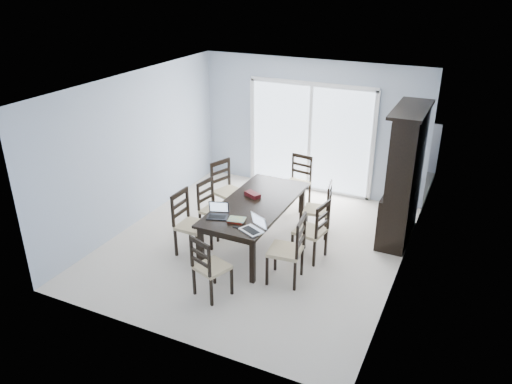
{
  "coord_description": "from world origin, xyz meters",
  "views": [
    {
      "loc": [
        3.02,
        -6.4,
        4.11
      ],
      "look_at": [
        0.0,
        0.0,
        0.93
      ],
      "focal_mm": 35.0,
      "sensor_mm": 36.0,
      "label": 1
    }
  ],
  "objects_px": {
    "chair_right_mid": "(316,225)",
    "cell_phone": "(237,227)",
    "hot_tub": "(306,148)",
    "chair_left_mid": "(211,202)",
    "dining_table": "(256,207)",
    "laptop_dark": "(217,214)",
    "laptop_silver": "(252,228)",
    "chair_left_far": "(225,183)",
    "game_box": "(253,195)",
    "chair_left_near": "(187,216)",
    "chair_right_near": "(293,243)",
    "china_hutch": "(404,177)",
    "chair_end_near": "(207,261)",
    "chair_end_far": "(299,176)",
    "chair_right_far": "(322,203)"
  },
  "relations": [
    {
      "from": "game_box",
      "to": "chair_right_near",
      "type": "bearing_deg",
      "value": -40.99
    },
    {
      "from": "chair_right_far",
      "to": "chair_end_near",
      "type": "xyz_separation_m",
      "value": [
        -0.83,
        -2.35,
        -0.01
      ]
    },
    {
      "from": "china_hutch",
      "to": "cell_phone",
      "type": "height_order",
      "value": "china_hutch"
    },
    {
      "from": "chair_right_mid",
      "to": "chair_left_near",
      "type": "bearing_deg",
      "value": 117.86
    },
    {
      "from": "chair_right_near",
      "to": "chair_end_far",
      "type": "relative_size",
      "value": 1.06
    },
    {
      "from": "laptop_silver",
      "to": "chair_end_far",
      "type": "bearing_deg",
      "value": 121.9
    },
    {
      "from": "chair_right_mid",
      "to": "chair_end_near",
      "type": "height_order",
      "value": "chair_right_mid"
    },
    {
      "from": "china_hutch",
      "to": "chair_right_near",
      "type": "relative_size",
      "value": 1.85
    },
    {
      "from": "chair_left_far",
      "to": "laptop_silver",
      "type": "bearing_deg",
      "value": 58.91
    },
    {
      "from": "chair_end_near",
      "to": "chair_right_mid",
      "type": "bearing_deg",
      "value": 77.17
    },
    {
      "from": "chair_right_mid",
      "to": "game_box",
      "type": "distance_m",
      "value": 1.19
    },
    {
      "from": "chair_right_near",
      "to": "chair_left_near",
      "type": "bearing_deg",
      "value": 81.2
    },
    {
      "from": "dining_table",
      "to": "chair_right_near",
      "type": "height_order",
      "value": "chair_right_near"
    },
    {
      "from": "hot_tub",
      "to": "chair_left_mid",
      "type": "bearing_deg",
      "value": -95.61
    },
    {
      "from": "chair_right_mid",
      "to": "cell_phone",
      "type": "xyz_separation_m",
      "value": [
        -0.9,
        -0.84,
        0.16
      ]
    },
    {
      "from": "chair_left_near",
      "to": "hot_tub",
      "type": "xyz_separation_m",
      "value": [
        0.38,
        4.34,
        -0.19
      ]
    },
    {
      "from": "dining_table",
      "to": "hot_tub",
      "type": "distance_m",
      "value": 3.72
    },
    {
      "from": "laptop_silver",
      "to": "game_box",
      "type": "xyz_separation_m",
      "value": [
        -0.49,
        1.06,
        -0.02
      ]
    },
    {
      "from": "chair_right_near",
      "to": "laptop_dark",
      "type": "xyz_separation_m",
      "value": [
        -1.21,
        0.03,
        0.17
      ]
    },
    {
      "from": "chair_right_mid",
      "to": "cell_phone",
      "type": "relative_size",
      "value": 9.64
    },
    {
      "from": "dining_table",
      "to": "chair_left_far",
      "type": "height_order",
      "value": "chair_left_far"
    },
    {
      "from": "chair_right_mid",
      "to": "laptop_dark",
      "type": "xyz_separation_m",
      "value": [
        -1.31,
        -0.68,
        0.21
      ]
    },
    {
      "from": "dining_table",
      "to": "laptop_silver",
      "type": "bearing_deg",
      "value": -68.47
    },
    {
      "from": "china_hutch",
      "to": "chair_end_near",
      "type": "height_order",
      "value": "china_hutch"
    },
    {
      "from": "game_box",
      "to": "chair_left_far",
      "type": "bearing_deg",
      "value": 146.24
    },
    {
      "from": "china_hutch",
      "to": "hot_tub",
      "type": "relative_size",
      "value": 1.3
    },
    {
      "from": "laptop_dark",
      "to": "laptop_silver",
      "type": "bearing_deg",
      "value": -32.86
    },
    {
      "from": "chair_end_far",
      "to": "laptop_dark",
      "type": "distance_m",
      "value": 2.44
    },
    {
      "from": "dining_table",
      "to": "chair_end_far",
      "type": "height_order",
      "value": "chair_end_far"
    },
    {
      "from": "chair_left_far",
      "to": "chair_right_far",
      "type": "distance_m",
      "value": 1.8
    },
    {
      "from": "dining_table",
      "to": "chair_left_mid",
      "type": "height_order",
      "value": "chair_left_mid"
    },
    {
      "from": "china_hutch",
      "to": "cell_phone",
      "type": "xyz_separation_m",
      "value": [
        -1.91,
        -2.11,
        -0.32
      ]
    },
    {
      "from": "china_hutch",
      "to": "chair_left_far",
      "type": "bearing_deg",
      "value": -169.78
    },
    {
      "from": "chair_left_far",
      "to": "game_box",
      "type": "height_order",
      "value": "chair_left_far"
    },
    {
      "from": "laptop_silver",
      "to": "game_box",
      "type": "relative_size",
      "value": 1.47
    },
    {
      "from": "chair_right_far",
      "to": "hot_tub",
      "type": "height_order",
      "value": "chair_right_far"
    },
    {
      "from": "game_box",
      "to": "laptop_silver",
      "type": "bearing_deg",
      "value": -65.12
    },
    {
      "from": "chair_left_far",
      "to": "laptop_dark",
      "type": "relative_size",
      "value": 3.37
    },
    {
      "from": "chair_right_near",
      "to": "game_box",
      "type": "relative_size",
      "value": 4.46
    },
    {
      "from": "chair_right_near",
      "to": "game_box",
      "type": "xyz_separation_m",
      "value": [
        -1.06,
        0.92,
        0.15
      ]
    },
    {
      "from": "dining_table",
      "to": "chair_left_mid",
      "type": "relative_size",
      "value": 2.03
    },
    {
      "from": "chair_left_near",
      "to": "laptop_silver",
      "type": "relative_size",
      "value": 3.0
    },
    {
      "from": "chair_left_mid",
      "to": "hot_tub",
      "type": "xyz_separation_m",
      "value": [
        0.36,
        3.65,
        -0.14
      ]
    },
    {
      "from": "chair_end_far",
      "to": "cell_phone",
      "type": "height_order",
      "value": "chair_end_far"
    },
    {
      "from": "chair_end_near",
      "to": "chair_right_far",
      "type": "bearing_deg",
      "value": 90.28
    },
    {
      "from": "chair_left_near",
      "to": "china_hutch",
      "type": "bearing_deg",
      "value": 124.87
    },
    {
      "from": "chair_left_mid",
      "to": "dining_table",
      "type": "bearing_deg",
      "value": 96.52
    },
    {
      "from": "chair_right_mid",
      "to": "laptop_silver",
      "type": "bearing_deg",
      "value": 151.23
    },
    {
      "from": "chair_left_far",
      "to": "game_box",
      "type": "xyz_separation_m",
      "value": [
        0.8,
        -0.53,
        0.15
      ]
    },
    {
      "from": "dining_table",
      "to": "chair_right_mid",
      "type": "bearing_deg",
      "value": -1.5
    }
  ]
}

